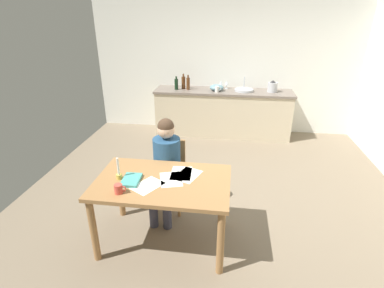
{
  "coord_description": "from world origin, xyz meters",
  "views": [
    {
      "loc": [
        0.18,
        -3.44,
        2.28
      ],
      "look_at": [
        -0.27,
        -0.26,
        0.85
      ],
      "focal_mm": 27.77,
      "sensor_mm": 36.0,
      "label": 1
    }
  ],
  "objects_px": {
    "coffee_mug": "(119,189)",
    "bottle_oil": "(176,84)",
    "book_magazine": "(131,180)",
    "bottle_vinegar": "(183,82)",
    "bottle_wine_red": "(188,83)",
    "mixing_bowl": "(217,88)",
    "wine_glass_by_kettle": "(221,83)",
    "sink_unit": "(244,90)",
    "chair_at_table": "(169,171)",
    "stovetop_kettle": "(272,87)",
    "wine_glass_near_sink": "(227,83)",
    "person_seated": "(166,162)",
    "dining_table": "(163,190)",
    "candlestick": "(119,173)",
    "teacup_on_counter": "(217,89)"
  },
  "relations": [
    {
      "from": "coffee_mug",
      "to": "candlestick",
      "type": "bearing_deg",
      "value": 110.33
    },
    {
      "from": "chair_at_table",
      "to": "bottle_oil",
      "type": "xyz_separation_m",
      "value": [
        -0.37,
        2.47,
        0.53
      ]
    },
    {
      "from": "bottle_oil",
      "to": "bottle_wine_red",
      "type": "distance_m",
      "value": 0.23
    },
    {
      "from": "person_seated",
      "to": "bottle_oil",
      "type": "relative_size",
      "value": 4.69
    },
    {
      "from": "dining_table",
      "to": "sink_unit",
      "type": "height_order",
      "value": "sink_unit"
    },
    {
      "from": "dining_table",
      "to": "book_magazine",
      "type": "distance_m",
      "value": 0.33
    },
    {
      "from": "bottle_wine_red",
      "to": "person_seated",
      "type": "bearing_deg",
      "value": -87.08
    },
    {
      "from": "wine_glass_by_kettle",
      "to": "chair_at_table",
      "type": "bearing_deg",
      "value": -100.29
    },
    {
      "from": "candlestick",
      "to": "sink_unit",
      "type": "bearing_deg",
      "value": 68.16
    },
    {
      "from": "coffee_mug",
      "to": "stovetop_kettle",
      "type": "bearing_deg",
      "value": 63.6
    },
    {
      "from": "person_seated",
      "to": "mixing_bowl",
      "type": "xyz_separation_m",
      "value": [
        0.42,
        2.64,
        0.28
      ]
    },
    {
      "from": "book_magazine",
      "to": "wine_glass_by_kettle",
      "type": "bearing_deg",
      "value": 76.04
    },
    {
      "from": "coffee_mug",
      "to": "bottle_oil",
      "type": "distance_m",
      "value": 3.42
    },
    {
      "from": "chair_at_table",
      "to": "wine_glass_near_sink",
      "type": "bearing_deg",
      "value": 77.43
    },
    {
      "from": "candlestick",
      "to": "bottle_oil",
      "type": "bearing_deg",
      "value": 90.19
    },
    {
      "from": "coffee_mug",
      "to": "bottle_oil",
      "type": "relative_size",
      "value": 0.45
    },
    {
      "from": "stovetop_kettle",
      "to": "chair_at_table",
      "type": "bearing_deg",
      "value": -119.95
    },
    {
      "from": "bottle_vinegar",
      "to": "sink_unit",
      "type": "bearing_deg",
      "value": -1.57
    },
    {
      "from": "bottle_oil",
      "to": "bottle_wine_red",
      "type": "bearing_deg",
      "value": 6.86
    },
    {
      "from": "coffee_mug",
      "to": "mixing_bowl",
      "type": "bearing_deg",
      "value": 78.79
    },
    {
      "from": "chair_at_table",
      "to": "bottle_wine_red",
      "type": "xyz_separation_m",
      "value": [
        -0.14,
        2.5,
        0.54
      ]
    },
    {
      "from": "candlestick",
      "to": "mixing_bowl",
      "type": "distance_m",
      "value": 3.28
    },
    {
      "from": "mixing_bowl",
      "to": "teacup_on_counter",
      "type": "height_order",
      "value": "mixing_bowl"
    },
    {
      "from": "dining_table",
      "to": "mixing_bowl",
      "type": "xyz_separation_m",
      "value": [
        0.33,
        3.15,
        0.32
      ]
    },
    {
      "from": "stovetop_kettle",
      "to": "wine_glass_by_kettle",
      "type": "height_order",
      "value": "stovetop_kettle"
    },
    {
      "from": "book_magazine",
      "to": "bottle_vinegar",
      "type": "relative_size",
      "value": 0.87
    },
    {
      "from": "bottle_wine_red",
      "to": "mixing_bowl",
      "type": "distance_m",
      "value": 0.56
    },
    {
      "from": "coffee_mug",
      "to": "wine_glass_near_sink",
      "type": "height_order",
      "value": "wine_glass_near_sink"
    },
    {
      "from": "sink_unit",
      "to": "wine_glass_near_sink",
      "type": "xyz_separation_m",
      "value": [
        -0.34,
        0.15,
        0.09
      ]
    },
    {
      "from": "chair_at_table",
      "to": "person_seated",
      "type": "distance_m",
      "value": 0.25
    },
    {
      "from": "bottle_wine_red",
      "to": "wine_glass_near_sink",
      "type": "distance_m",
      "value": 0.76
    },
    {
      "from": "coffee_mug",
      "to": "bottle_vinegar",
      "type": "xyz_separation_m",
      "value": [
        0.02,
        3.51,
        0.23
      ]
    },
    {
      "from": "person_seated",
      "to": "stovetop_kettle",
      "type": "distance_m",
      "value": 3.07
    },
    {
      "from": "bottle_vinegar",
      "to": "wine_glass_by_kettle",
      "type": "distance_m",
      "value": 0.74
    },
    {
      "from": "bottle_oil",
      "to": "bottle_wine_red",
      "type": "xyz_separation_m",
      "value": [
        0.23,
        0.03,
        0.01
      ]
    },
    {
      "from": "candlestick",
      "to": "coffee_mug",
      "type": "bearing_deg",
      "value": -69.67
    },
    {
      "from": "wine_glass_near_sink",
      "to": "dining_table",
      "type": "bearing_deg",
      "value": -98.79
    },
    {
      "from": "book_magazine",
      "to": "stovetop_kettle",
      "type": "height_order",
      "value": "stovetop_kettle"
    },
    {
      "from": "sink_unit",
      "to": "bottle_wine_red",
      "type": "height_order",
      "value": "bottle_wine_red"
    },
    {
      "from": "bottle_oil",
      "to": "stovetop_kettle",
      "type": "bearing_deg",
      "value": 1.8
    },
    {
      "from": "person_seated",
      "to": "bottle_vinegar",
      "type": "height_order",
      "value": "person_seated"
    },
    {
      "from": "coffee_mug",
      "to": "sink_unit",
      "type": "xyz_separation_m",
      "value": [
        1.2,
        3.47,
        0.13
      ]
    },
    {
      "from": "mixing_bowl",
      "to": "bottle_oil",
      "type": "bearing_deg",
      "value": -178.82
    },
    {
      "from": "coffee_mug",
      "to": "bottle_wine_red",
      "type": "height_order",
      "value": "bottle_wine_red"
    },
    {
      "from": "wine_glass_near_sink",
      "to": "wine_glass_by_kettle",
      "type": "height_order",
      "value": "same"
    },
    {
      "from": "wine_glass_near_sink",
      "to": "person_seated",
      "type": "bearing_deg",
      "value": -102.02
    },
    {
      "from": "candlestick",
      "to": "mixing_bowl",
      "type": "height_order",
      "value": "mixing_bowl"
    },
    {
      "from": "bottle_wine_red",
      "to": "stovetop_kettle",
      "type": "height_order",
      "value": "bottle_wine_red"
    },
    {
      "from": "bottle_vinegar",
      "to": "stovetop_kettle",
      "type": "relative_size",
      "value": 1.31
    },
    {
      "from": "bottle_wine_red",
      "to": "stovetop_kettle",
      "type": "bearing_deg",
      "value": 1.08
    }
  ]
}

